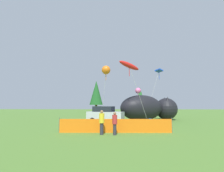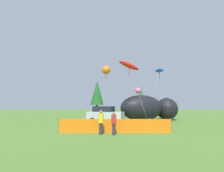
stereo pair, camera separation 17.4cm
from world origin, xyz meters
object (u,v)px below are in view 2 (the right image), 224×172
(parked_car, at_px, (105,115))
(kite_orange_flower, at_px, (106,70))
(kite_pink_octopus, at_px, (138,91))
(spectator_in_yellow_shirt, at_px, (101,121))
(spectator_in_green_shirt, at_px, (114,122))
(folding_chair, at_px, (151,122))
(kite_blue_box, at_px, (159,71))
(kite_red_lizard, at_px, (129,66))
(inflatable_cat, at_px, (149,109))

(parked_car, height_order, kite_orange_flower, kite_orange_flower)
(kite_pink_octopus, bearing_deg, spectator_in_yellow_shirt, -110.70)
(parked_car, relative_size, spectator_in_green_shirt, 2.73)
(folding_chair, distance_m, kite_blue_box, 10.67)
(kite_pink_octopus, bearing_deg, folding_chair, -85.43)
(folding_chair, xyz_separation_m, kite_pink_octopus, (-0.53, 6.58, 3.59))
(folding_chair, relative_size, kite_orange_flower, 0.13)
(folding_chair, relative_size, kite_red_lizard, 0.12)
(parked_car, relative_size, kite_orange_flower, 0.65)
(folding_chair, distance_m, kite_orange_flower, 8.80)
(parked_car, xyz_separation_m, kite_pink_octopus, (4.35, 2.49, 3.11))
(kite_orange_flower, distance_m, kite_pink_octopus, 5.43)
(spectator_in_green_shirt, distance_m, kite_pink_octopus, 11.54)
(folding_chair, distance_m, spectator_in_green_shirt, 5.41)
(kite_orange_flower, distance_m, kite_red_lizard, 3.02)
(kite_orange_flower, bearing_deg, inflatable_cat, 29.34)
(inflatable_cat, distance_m, kite_pink_octopus, 3.05)
(inflatable_cat, xyz_separation_m, kite_pink_octopus, (-1.50, -0.92, 2.48))
(spectator_in_green_shirt, bearing_deg, parked_car, 99.38)
(kite_blue_box, bearing_deg, kite_pink_octopus, -156.17)
(spectator_in_yellow_shirt, distance_m, kite_red_lizard, 9.81)
(spectator_in_yellow_shirt, bearing_deg, inflatable_cat, 64.41)
(inflatable_cat, height_order, kite_blue_box, kite_blue_box)
(parked_car, relative_size, kite_blue_box, 0.63)
(folding_chair, xyz_separation_m, spectator_in_yellow_shirt, (-4.51, -3.97, 0.47))
(folding_chair, bearing_deg, spectator_in_yellow_shirt, -166.56)
(spectator_in_yellow_shirt, relative_size, kite_red_lizard, 0.24)
(spectator_in_green_shirt, relative_size, spectator_in_yellow_shirt, 0.93)
(parked_car, relative_size, kite_pink_octopus, 1.03)
(spectator_in_green_shirt, xyz_separation_m, kite_pink_octopus, (3.00, 10.67, 3.18))
(spectator_in_green_shirt, bearing_deg, spectator_in_yellow_shirt, 173.19)
(parked_car, distance_m, inflatable_cat, 6.80)
(parked_car, xyz_separation_m, folding_chair, (4.87, -4.09, -0.47))
(kite_red_lizard, relative_size, kite_pink_octopus, 1.68)
(spectator_in_yellow_shirt, bearing_deg, kite_blue_box, 58.93)
(inflatable_cat, relative_size, kite_orange_flower, 1.27)
(parked_car, bearing_deg, inflatable_cat, 46.86)
(kite_red_lizard, xyz_separation_m, kite_pink_octopus, (1.38, 3.19, -2.81))
(spectator_in_yellow_shirt, bearing_deg, kite_red_lizard, 70.49)
(inflatable_cat, relative_size, kite_red_lizard, 1.18)
(inflatable_cat, bearing_deg, spectator_in_green_shirt, -135.10)
(inflatable_cat, height_order, kite_pink_octopus, kite_pink_octopus)
(spectator_in_green_shirt, xyz_separation_m, kite_red_lizard, (1.62, 7.49, 5.99))
(parked_car, distance_m, kite_pink_octopus, 5.90)
(kite_blue_box, distance_m, kite_red_lizard, 6.52)
(parked_car, xyz_separation_m, kite_red_lizard, (2.97, -0.69, 5.92))
(spectator_in_green_shirt, height_order, kite_pink_octopus, kite_pink_octopus)
(inflatable_cat, bearing_deg, kite_red_lizard, -148.98)
(spectator_in_yellow_shirt, xyz_separation_m, kite_orange_flower, (-0.26, 8.23, 5.57))
(parked_car, height_order, spectator_in_green_shirt, parked_car)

